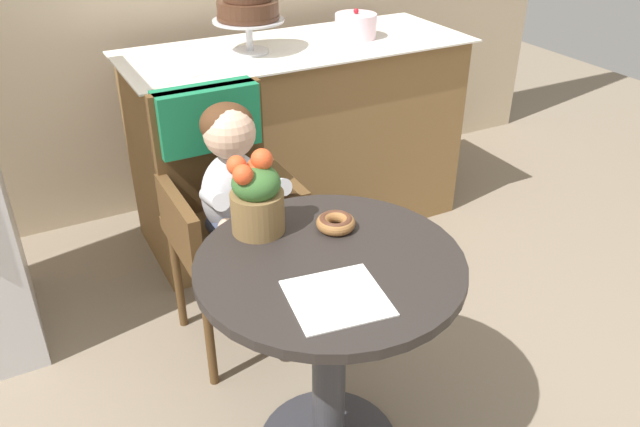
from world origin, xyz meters
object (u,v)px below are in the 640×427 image
at_px(flower_vase, 256,194).
at_px(tiered_cake_stand, 248,8).
at_px(wicker_chair, 221,181).
at_px(seated_child, 237,189).
at_px(round_layer_cake, 356,26).
at_px(donut_front, 336,222).
at_px(cafe_table, 329,322).

distance_m(flower_vase, tiered_cake_stand, 1.18).
bearing_deg(wicker_chair, tiered_cake_stand, 52.87).
bearing_deg(seated_child, round_layer_cake, 39.67).
xyz_separation_m(wicker_chair, tiered_cake_stand, (0.37, 0.59, 0.44)).
distance_m(donut_front, tiered_cake_stand, 1.24).
height_order(donut_front, round_layer_cake, round_layer_cake).
xyz_separation_m(flower_vase, round_layer_cake, (0.95, 1.07, 0.12)).
distance_m(wicker_chair, donut_front, 0.61).
bearing_deg(wicker_chair, donut_front, -81.90).
distance_m(seated_child, round_layer_cake, 1.18).
xyz_separation_m(cafe_table, flower_vase, (-0.11, 0.22, 0.33)).
bearing_deg(round_layer_cake, wicker_chair, -146.83).
bearing_deg(tiered_cake_stand, cafe_table, -103.95).
height_order(wicker_chair, round_layer_cake, round_layer_cake).
bearing_deg(donut_front, cafe_table, -124.66).
xyz_separation_m(tiered_cake_stand, round_layer_cake, (0.52, -0.01, -0.13)).
xyz_separation_m(cafe_table, tiered_cake_stand, (0.32, 1.30, 0.57)).
xyz_separation_m(donut_front, tiered_cake_stand, (0.23, 1.17, 0.34)).
relative_size(seated_child, tiered_cake_stand, 2.42).
distance_m(seated_child, donut_front, 0.45).
bearing_deg(donut_front, flower_vase, 154.29).
bearing_deg(wicker_chair, seated_child, -94.93).
bearing_deg(round_layer_cake, donut_front, -122.81).
bearing_deg(flower_vase, donut_front, -25.71).
bearing_deg(cafe_table, seated_child, 94.68).
relative_size(cafe_table, flower_vase, 2.95).
relative_size(cafe_table, tiered_cake_stand, 2.40).
xyz_separation_m(wicker_chair, flower_vase, (-0.06, -0.49, 0.19)).
relative_size(flower_vase, round_layer_cake, 1.29).
distance_m(cafe_table, seated_child, 0.59).
bearing_deg(flower_vase, seated_child, 79.52).
relative_size(seated_child, flower_vase, 2.98).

